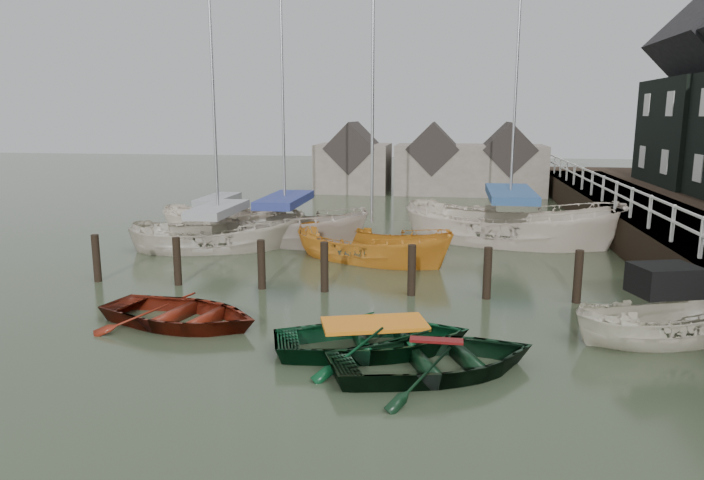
% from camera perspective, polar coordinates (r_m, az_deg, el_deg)
% --- Properties ---
extents(ground, '(120.00, 120.00, 0.00)m').
position_cam_1_polar(ground, '(14.45, -0.19, -8.14)').
color(ground, '#323B25').
rests_on(ground, ground).
extents(pier, '(3.04, 32.00, 2.70)m').
position_cam_1_polar(pier, '(24.89, 25.93, 0.68)').
color(pier, black).
rests_on(pier, ground).
extents(mooring_pilings, '(13.72, 0.22, 1.80)m').
position_cam_1_polar(mooring_pilings, '(17.32, -2.24, -3.11)').
color(mooring_pilings, black).
rests_on(mooring_pilings, ground).
extents(far_sheds, '(14.00, 4.08, 4.39)m').
position_cam_1_polar(far_sheds, '(39.58, 7.12, 6.95)').
color(far_sheds, '#665B51').
rests_on(far_sheds, ground).
extents(rowboat_red, '(4.51, 3.67, 0.82)m').
position_cam_1_polar(rowboat_red, '(15.30, -15.24, -7.43)').
color(rowboat_red, '#5F1A0D').
rests_on(rowboat_red, ground).
extents(rowboat_green, '(4.79, 4.02, 0.85)m').
position_cam_1_polar(rowboat_green, '(13.20, 2.03, -10.08)').
color(rowboat_green, black).
rests_on(rowboat_green, ground).
extents(rowboat_dkgreen, '(4.90, 4.27, 0.85)m').
position_cam_1_polar(rowboat_dkgreen, '(12.29, 7.61, -11.86)').
color(rowboat_dkgreen, black).
rests_on(rowboat_dkgreen, ground).
extents(motorboat, '(4.32, 2.65, 2.42)m').
position_cam_1_polar(motorboat, '(15.28, 26.36, -7.85)').
color(motorboat, beige).
rests_on(motorboat, ground).
extents(sailboat_a, '(6.71, 4.34, 10.27)m').
position_cam_1_polar(sailboat_a, '(23.40, -11.95, -0.65)').
color(sailboat_a, beige).
rests_on(sailboat_a, ground).
extents(sailboat_b, '(7.58, 4.76, 12.01)m').
position_cam_1_polar(sailboat_b, '(24.32, -6.05, -0.01)').
color(sailboat_b, '#B9AB9E').
rests_on(sailboat_b, ground).
extents(sailboat_c, '(6.36, 4.50, 11.25)m').
position_cam_1_polar(sailboat_c, '(21.21, 1.79, -1.76)').
color(sailboat_c, orange).
rests_on(sailboat_c, ground).
extents(sailboat_d, '(8.85, 5.32, 13.34)m').
position_cam_1_polar(sailboat_d, '(24.75, 14.01, -0.10)').
color(sailboat_d, beige).
rests_on(sailboat_d, ground).
extents(sailboat_e, '(5.74, 3.10, 9.67)m').
position_cam_1_polar(sailboat_e, '(27.41, -11.98, 1.10)').
color(sailboat_e, beige).
rests_on(sailboat_e, ground).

